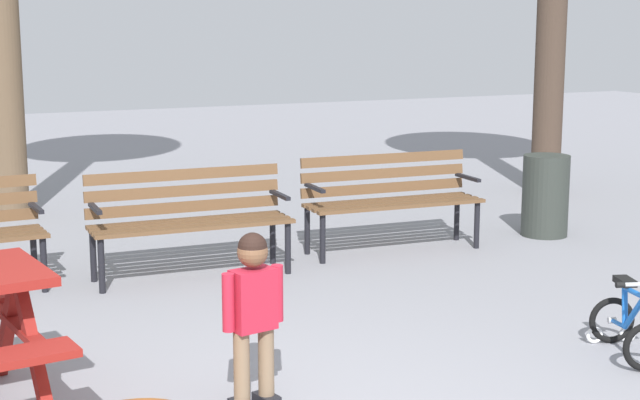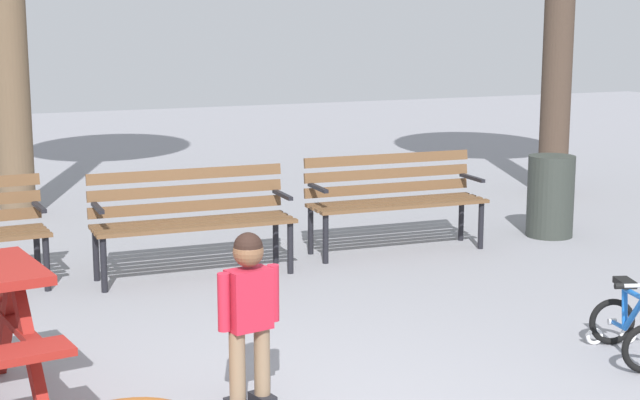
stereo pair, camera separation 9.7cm
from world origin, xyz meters
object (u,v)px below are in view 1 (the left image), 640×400
park_bench_right (390,193)px  child_standing (253,308)px  park_bench_left (189,213)px  trash_bin (545,196)px  kids_bicycle (629,325)px

park_bench_right → child_standing: 3.79m
park_bench_left → trash_bin: size_ratio=2.09×
kids_bicycle → park_bench_left: bearing=121.6°
park_bench_right → child_standing: size_ratio=1.70×
trash_bin → kids_bicycle: bearing=-119.4°
park_bench_left → child_standing: 2.84m
park_bench_left → kids_bicycle: bearing=-58.4°
park_bench_right → kids_bicycle: (-0.06, -3.11, -0.31)m
park_bench_left → kids_bicycle: 3.53m
child_standing → trash_bin: (4.05, 2.79, -0.17)m
child_standing → kids_bicycle: child_standing is taller
park_bench_left → kids_bicycle: (1.84, -2.99, -0.31)m
park_bench_right → trash_bin: park_bench_right is taller
child_standing → kids_bicycle: 2.41m
kids_bicycle → trash_bin: 3.44m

